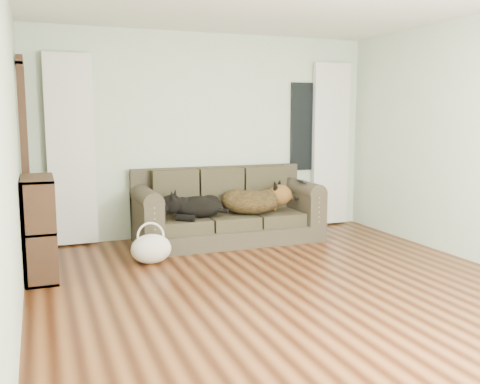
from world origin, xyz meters
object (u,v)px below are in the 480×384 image
object	(u,v)px
tote_bag	(151,249)
bookshelf	(40,226)
dog_black_lab	(195,207)
sofa	(228,205)
dog_shepherd	(253,202)

from	to	relation	value
tote_bag	bookshelf	distance (m)	1.15
dog_black_lab	bookshelf	xyz separation A→B (m)	(-1.74, -0.64, 0.02)
dog_black_lab	bookshelf	size ratio (longest dim) A/B	0.63
sofa	tote_bag	xyz separation A→B (m)	(-1.11, -0.67, -0.29)
dog_black_lab	bookshelf	bearing A→B (deg)	-148.84
sofa	dog_shepherd	distance (m)	0.31
sofa	bookshelf	world-z (taller)	bookshelf
dog_shepherd	sofa	bearing A→B (deg)	5.68
bookshelf	tote_bag	bearing A→B (deg)	2.78
dog_black_lab	tote_bag	distance (m)	0.91
sofa	tote_bag	distance (m)	1.32
dog_black_lab	tote_bag	world-z (taller)	dog_black_lab
dog_shepherd	bookshelf	world-z (taller)	bookshelf
sofa	bookshelf	bearing A→B (deg)	-161.18
sofa	dog_black_lab	bearing A→B (deg)	-167.15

